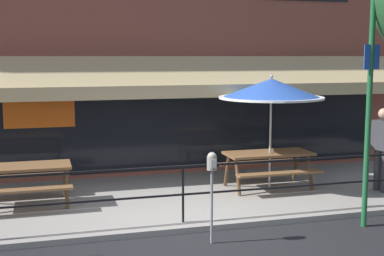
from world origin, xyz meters
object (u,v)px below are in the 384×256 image
(picnic_table_left, at_px, (21,174))
(parking_meter_far, at_px, (212,170))
(picnic_table_centre, at_px, (268,160))
(street_sign_pole, at_px, (369,107))
(pedestrian_walking, at_px, (382,145))
(patio_umbrella_centre, at_px, (271,89))

(picnic_table_left, xyz_separation_m, parking_meter_far, (2.85, -2.57, 0.44))
(parking_meter_far, bearing_deg, picnic_table_centre, 51.08)
(picnic_table_left, distance_m, street_sign_pole, 6.25)
(picnic_table_centre, height_order, pedestrian_walking, pedestrian_walking)
(parking_meter_far, relative_size, street_sign_pole, 0.36)
(patio_umbrella_centre, xyz_separation_m, parking_meter_far, (-2.08, -2.50, -1.03))
(picnic_table_centre, bearing_deg, street_sign_pole, -75.44)
(picnic_table_centre, xyz_separation_m, parking_meter_far, (-2.08, -2.57, 0.44))
(street_sign_pole, bearing_deg, patio_umbrella_centre, 104.97)
(picnic_table_centre, bearing_deg, parking_meter_far, -128.92)
(picnic_table_left, height_order, patio_umbrella_centre, patio_umbrella_centre)
(picnic_table_left, relative_size, street_sign_pole, 0.46)
(pedestrian_walking, bearing_deg, street_sign_pole, -131.94)
(picnic_table_centre, relative_size, parking_meter_far, 1.27)
(picnic_table_left, bearing_deg, parking_meter_far, -42.05)
(picnic_table_centre, xyz_separation_m, pedestrian_walking, (2.12, -0.86, 0.35))
(picnic_table_centre, distance_m, parking_meter_far, 3.34)
(parking_meter_far, xyz_separation_m, street_sign_pole, (2.73, 0.08, 0.88))
(patio_umbrella_centre, xyz_separation_m, pedestrian_walking, (2.12, -0.79, -1.12))
(patio_umbrella_centre, height_order, pedestrian_walking, patio_umbrella_centre)
(patio_umbrella_centre, bearing_deg, picnic_table_centre, 90.00)
(pedestrian_walking, bearing_deg, picnic_table_left, 173.04)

